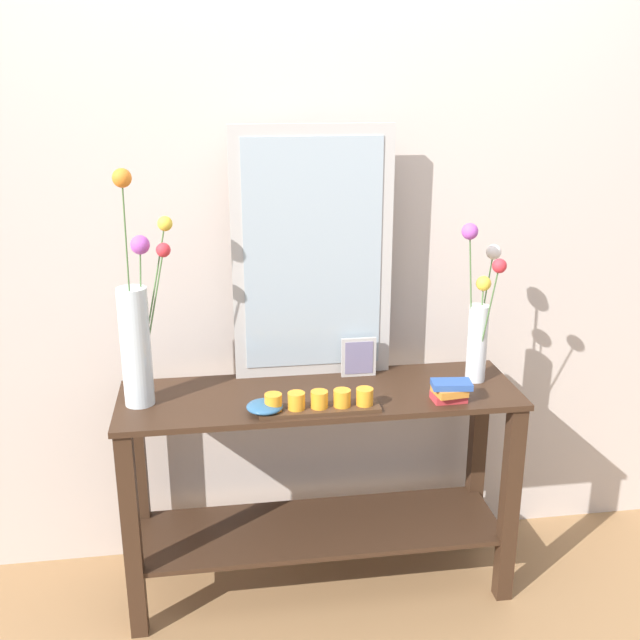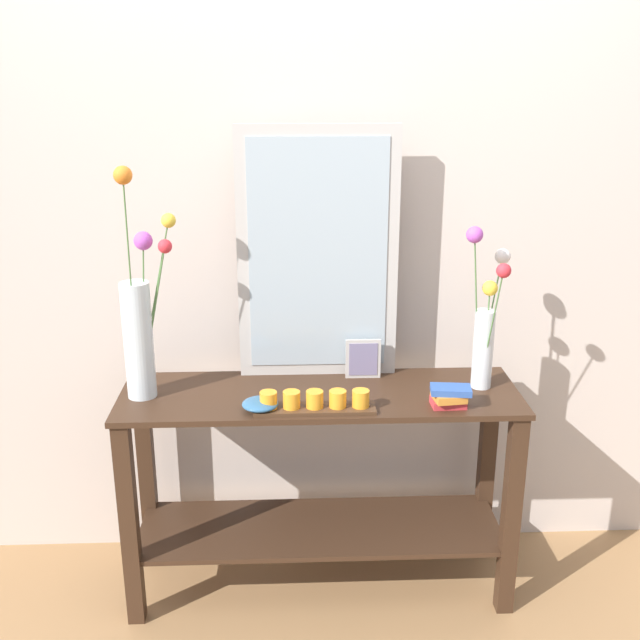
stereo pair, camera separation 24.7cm
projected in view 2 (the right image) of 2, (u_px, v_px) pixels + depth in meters
ground_plane at (320, 585)px, 2.80m from camera, size 7.00×6.00×0.02m
wall_back at (316, 206)px, 2.68m from camera, size 6.40×0.08×2.70m
console_table at (320, 468)px, 2.65m from camera, size 1.36×0.41×0.77m
mirror_leaning at (318, 255)px, 2.58m from camera, size 0.55×0.03×0.88m
tall_vase_left at (139, 324)px, 2.45m from camera, size 0.19×0.17×0.77m
vase_right at (486, 324)px, 2.53m from camera, size 0.18×0.21×0.57m
candle_tray at (315, 402)px, 2.41m from camera, size 0.39×0.09×0.07m
picture_frame_small at (363, 359)px, 2.66m from camera, size 0.12×0.01×0.14m
decorative_bowl at (260, 404)px, 2.41m from camera, size 0.12×0.12×0.04m
book_stack at (449, 396)px, 2.44m from camera, size 0.14×0.10×0.07m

